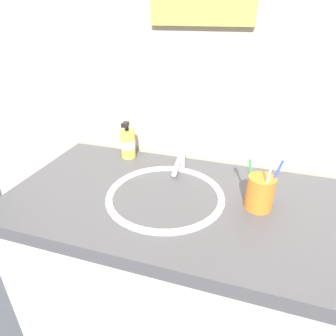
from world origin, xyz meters
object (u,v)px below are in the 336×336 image
(faucet, at_px, (180,159))
(soap_dispenser, at_px, (128,143))
(toothbrush_green, at_px, (250,174))
(toothbrush_blue, at_px, (275,177))
(toothbrush_cup, at_px, (260,193))
(toothbrush_white, at_px, (268,178))

(faucet, distance_m, soap_dispenser, 0.24)
(toothbrush_green, distance_m, toothbrush_blue, 0.07)
(toothbrush_cup, relative_size, toothbrush_blue, 0.58)
(toothbrush_blue, bearing_deg, toothbrush_cup, -163.53)
(toothbrush_blue, distance_m, soap_dispenser, 0.60)
(toothbrush_cup, relative_size, toothbrush_white, 0.52)
(toothbrush_white, distance_m, soap_dispenser, 0.60)
(toothbrush_green, bearing_deg, toothbrush_white, -42.68)
(toothbrush_white, height_order, toothbrush_blue, toothbrush_white)
(faucet, relative_size, toothbrush_blue, 0.82)
(faucet, distance_m, toothbrush_white, 0.37)
(toothbrush_cup, xyz_separation_m, toothbrush_white, (0.01, -0.03, 0.07))
(toothbrush_blue, bearing_deg, soap_dispenser, 160.89)
(soap_dispenser, bearing_deg, toothbrush_blue, -19.11)
(toothbrush_green, relative_size, toothbrush_blue, 0.93)
(toothbrush_cup, relative_size, toothbrush_green, 0.62)
(faucet, relative_size, toothbrush_cup, 1.41)
(toothbrush_green, xyz_separation_m, toothbrush_blue, (0.07, -0.01, 0.01))
(soap_dispenser, bearing_deg, toothbrush_cup, -21.20)
(faucet, xyz_separation_m, toothbrush_white, (0.31, -0.18, 0.07))
(toothbrush_green, distance_m, toothbrush_white, 0.07)
(toothbrush_cup, relative_size, soap_dispenser, 0.70)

